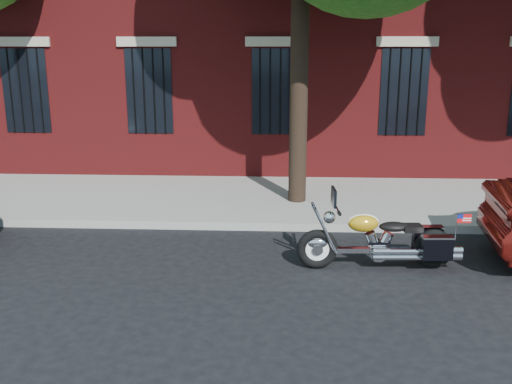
{
  "coord_description": "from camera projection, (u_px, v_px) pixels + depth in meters",
  "views": [
    {
      "loc": [
        0.2,
        -8.53,
        3.27
      ],
      "look_at": [
        -0.25,
        0.8,
        0.86
      ],
      "focal_mm": 40.0,
      "sensor_mm": 36.0,
      "label": 1
    }
  ],
  "objects": [
    {
      "name": "sidewalk",
      "position": [
        273.0,
        199.0,
        12.21
      ],
      "size": [
        40.0,
        3.6,
        0.15
      ],
      "primitive_type": "cube",
      "color": "gray",
      "rests_on": "ground"
    },
    {
      "name": "curb",
      "position": [
        271.0,
        226.0,
        10.39
      ],
      "size": [
        40.0,
        0.16,
        0.15
      ],
      "primitive_type": "cube",
      "color": "gray",
      "rests_on": "ground"
    },
    {
      "name": "motorcycle",
      "position": [
        384.0,
        242.0,
        8.5
      ],
      "size": [
        2.48,
        0.76,
        1.24
      ],
      "rotation": [
        0.0,
        0.0,
        0.05
      ],
      "color": "black",
      "rests_on": "ground"
    },
    {
      "name": "ground",
      "position": [
        269.0,
        257.0,
        9.07
      ],
      "size": [
        120.0,
        120.0,
        0.0
      ],
      "primitive_type": "plane",
      "color": "black",
      "rests_on": "ground"
    }
  ]
}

